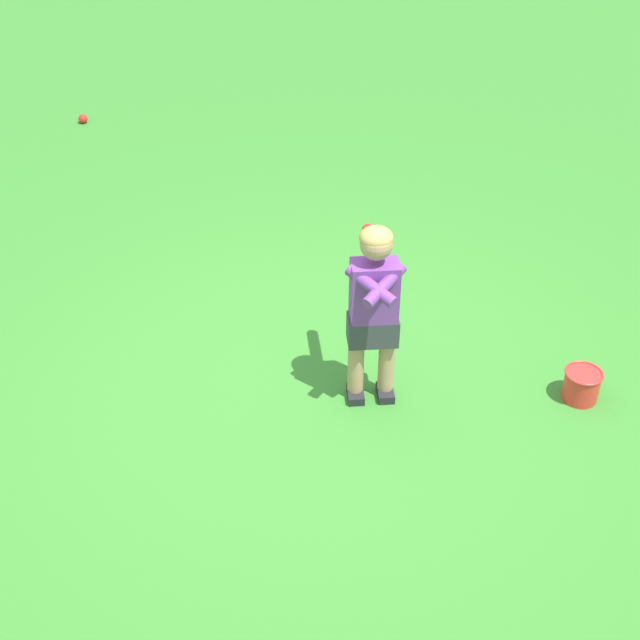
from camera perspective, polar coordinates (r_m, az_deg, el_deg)
ground_plane at (r=5.06m, az=-0.14°, el=-4.09°), size 40.00×40.00×0.00m
child_batter at (r=4.59m, az=3.53°, el=1.31°), size 0.60×0.34×1.08m
play_ball_center_lawn at (r=8.51m, az=-15.18°, el=12.55°), size 0.08×0.08×0.08m
toy_bucket at (r=5.11m, az=16.69°, el=-4.05°), size 0.22×0.22×0.19m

